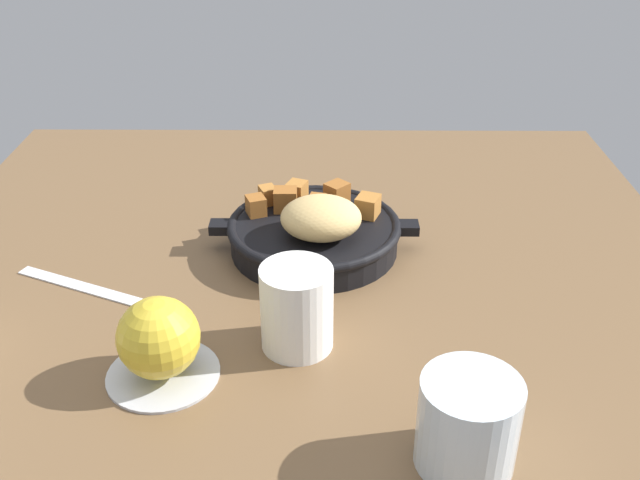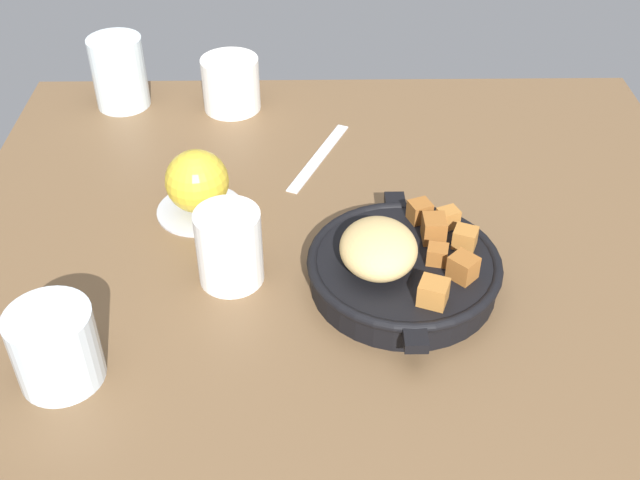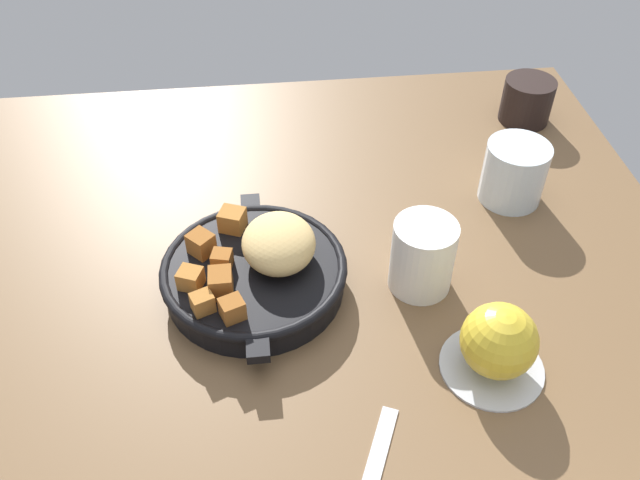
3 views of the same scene
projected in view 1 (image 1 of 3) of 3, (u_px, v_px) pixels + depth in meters
The scene contains 7 objects.
ground_plane at pixel (301, 286), 85.58cm from camera, with size 95.89×94.29×2.40cm, color brown.
cast_iron_skillet at pixel (315, 230), 89.01cm from camera, with size 25.71×21.44×8.41cm.
saucer_plate at pixel (163, 373), 69.73cm from camera, with size 10.90×10.90×0.60cm, color #B7BABF.
red_apple at pixel (158, 338), 67.63cm from camera, with size 7.84×7.84×7.84cm, color gold.
butter_knife at pixel (84, 287), 82.95cm from camera, with size 18.22×1.60×0.36cm, color silver.
white_creamer_pitcher at pixel (299, 308), 71.85cm from camera, with size 7.28×7.28×8.97cm, color white.
water_glass_short at pixel (468, 424), 58.47cm from camera, with size 8.29×8.29×8.25cm, color silver.
Camera 1 is at (-2.74, 71.51, 46.09)cm, focal length 40.74 mm.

